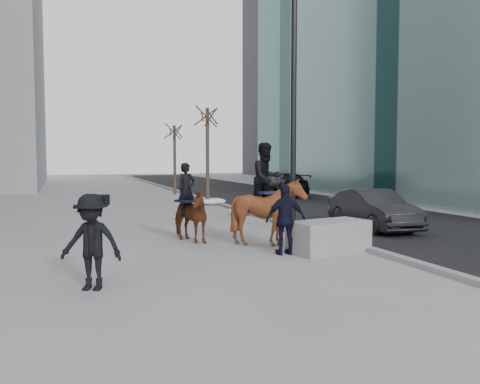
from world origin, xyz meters
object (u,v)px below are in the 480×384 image
object	(u,v)px
mounted_right	(268,204)
planter	(329,237)
mounted_left	(188,212)
car_near	(373,209)

from	to	relation	value
mounted_right	planter	bearing A→B (deg)	-53.63
planter	mounted_right	distance (m)	1.95
mounted_left	mounted_right	size ratio (longest dim) A/B	0.80
planter	mounted_left	distance (m)	4.10
planter	mounted_right	size ratio (longest dim) A/B	0.72
car_near	planter	bearing A→B (deg)	-133.75
planter	mounted_left	world-z (taller)	mounted_left
car_near	mounted_right	size ratio (longest dim) A/B	1.45
planter	mounted_right	xyz separation A→B (m)	(-1.08, 1.46, 0.72)
planter	car_near	bearing A→B (deg)	42.71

